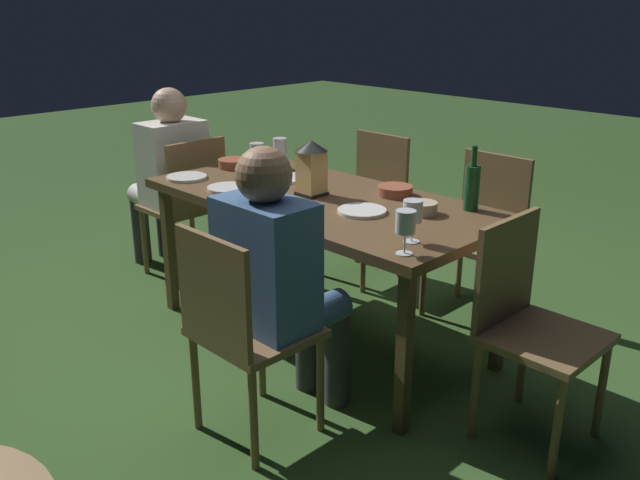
{
  "coord_description": "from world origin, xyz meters",
  "views": [
    {
      "loc": [
        -2.25,
        2.22,
        1.65
      ],
      "look_at": [
        0.0,
        0.0,
        0.52
      ],
      "focal_mm": 38.44,
      "sensor_mm": 36.0,
      "label": 1
    }
  ],
  "objects": [
    {
      "name": "green_bottle_on_table",
      "position": [
        -0.63,
        -0.32,
        0.86
      ],
      "size": [
        0.07,
        0.07,
        0.29
      ],
      "color": "#144723",
      "rests_on": "dining_table"
    },
    {
      "name": "person_in_blue",
      "position": [
        -0.4,
        0.62,
        0.64
      ],
      "size": [
        0.38,
        0.47,
        1.15
      ],
      "color": "#426699",
      "rests_on": "ground"
    },
    {
      "name": "plate_d",
      "position": [
        0.73,
        0.27,
        0.76
      ],
      "size": [
        0.21,
        0.21,
        0.01
      ],
      "primitive_type": "cylinder",
      "color": "silver",
      "rests_on": "dining_table"
    },
    {
      "name": "wine_glass_a",
      "position": [
        -0.78,
        0.33,
        0.87
      ],
      "size": [
        0.08,
        0.08,
        0.17
      ],
      "color": "silver",
      "rests_on": "dining_table"
    },
    {
      "name": "person_in_cream",
      "position": [
        1.33,
        0.0,
        0.64
      ],
      "size": [
        0.48,
        0.38,
        1.15
      ],
      "color": "white",
      "rests_on": "ground"
    },
    {
      "name": "plate_b",
      "position": [
        -0.32,
        0.06,
        0.76
      ],
      "size": [
        0.22,
        0.22,
        0.01
      ],
      "primitive_type": "cylinder",
      "color": "white",
      "rests_on": "dining_table"
    },
    {
      "name": "wine_glass_b",
      "position": [
        -0.71,
        0.21,
        0.87
      ],
      "size": [
        0.08,
        0.08,
        0.17
      ],
      "color": "silver",
      "rests_on": "dining_table"
    },
    {
      "name": "chair_side_left_b",
      "position": [
        0.4,
        -0.81,
        0.49
      ],
      "size": [
        0.42,
        0.4,
        0.87
      ],
      "color": "brown",
      "rests_on": "ground"
    },
    {
      "name": "plate_a",
      "position": [
        0.32,
        -0.12,
        0.76
      ],
      "size": [
        0.2,
        0.2,
        0.01
      ],
      "primitive_type": "cylinder",
      "color": "white",
      "rests_on": "dining_table"
    },
    {
      "name": "lantern_centerpiece",
      "position": [
        0.04,
        0.02,
        0.9
      ],
      "size": [
        0.15,
        0.15,
        0.27
      ],
      "color": "black",
      "rests_on": "dining_table"
    },
    {
      "name": "dining_table",
      "position": [
        0.0,
        0.0,
        0.69
      ],
      "size": [
        1.77,
        0.84,
        0.75
      ],
      "color": "brown",
      "rests_on": "ground"
    },
    {
      "name": "chair_side_right_a",
      "position": [
        -0.4,
        0.81,
        0.49
      ],
      "size": [
        0.42,
        0.4,
        0.87
      ],
      "color": "brown",
      "rests_on": "ground"
    },
    {
      "name": "bowl_dip",
      "position": [
        0.75,
        -0.06,
        0.77
      ],
      "size": [
        0.17,
        0.17,
        0.05
      ],
      "color": "#9E5138",
      "rests_on": "dining_table"
    },
    {
      "name": "ground_plane",
      "position": [
        0.0,
        0.0,
        0.0
      ],
      "size": [
        16.0,
        16.0,
        0.0
      ],
      "primitive_type": "plane",
      "color": "#385B28"
    },
    {
      "name": "bowl_bread",
      "position": [
        0.75,
        -0.3,
        0.78
      ],
      "size": [
        0.17,
        0.17,
        0.06
      ],
      "color": "#9E5138",
      "rests_on": "dining_table"
    },
    {
      "name": "bowl_salad",
      "position": [
        -0.52,
        -0.12,
        0.78
      ],
      "size": [
        0.13,
        0.13,
        0.05
      ],
      "color": "#BCAD8E",
      "rests_on": "dining_table"
    },
    {
      "name": "plate_c",
      "position": [
        0.4,
        0.24,
        0.76
      ],
      "size": [
        0.2,
        0.2,
        0.01
      ],
      "primitive_type": "cylinder",
      "color": "silver",
      "rests_on": "dining_table"
    },
    {
      "name": "wine_glass_c",
      "position": [
        0.54,
        -0.06,
        0.87
      ],
      "size": [
        0.08,
        0.08,
        0.17
      ],
      "color": "silver",
      "rests_on": "dining_table"
    },
    {
      "name": "wine_glass_d",
      "position": [
        0.56,
        -0.24,
        0.87
      ],
      "size": [
        0.08,
        0.08,
        0.17
      ],
      "color": "silver",
      "rests_on": "dining_table"
    },
    {
      "name": "bowl_olives",
      "position": [
        -0.25,
        -0.26,
        0.77
      ],
      "size": [
        0.17,
        0.17,
        0.05
      ],
      "color": "#9E5138",
      "rests_on": "dining_table"
    },
    {
      "name": "chair_side_left_a",
      "position": [
        -0.4,
        -0.81,
        0.49
      ],
      "size": [
        0.42,
        0.4,
        0.87
      ],
      "color": "brown",
      "rests_on": "ground"
    },
    {
      "name": "chair_head_near",
      "position": [
        -1.13,
        0.0,
        0.49
      ],
      "size": [
        0.4,
        0.42,
        0.87
      ],
      "color": "brown",
      "rests_on": "ground"
    },
    {
      "name": "chair_head_far",
      "position": [
        1.13,
        0.0,
        0.49
      ],
      "size": [
        0.4,
        0.42,
        0.87
      ],
      "color": "brown",
      "rests_on": "ground"
    }
  ]
}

